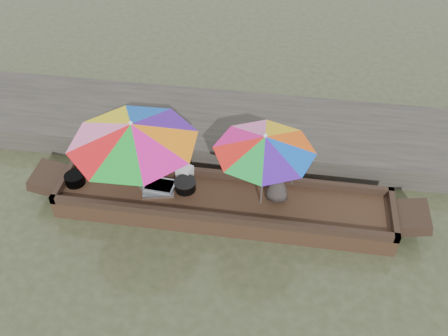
# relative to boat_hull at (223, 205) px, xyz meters

# --- Properties ---
(water) EXTENTS (80.00, 80.00, 0.00)m
(water) POSITION_rel_boat_hull_xyz_m (0.00, 0.00, -0.17)
(water) COLOR #343920
(water) RESTS_ON ground
(dock) EXTENTS (22.00, 2.20, 0.50)m
(dock) POSITION_rel_boat_hull_xyz_m (0.00, 2.20, 0.08)
(dock) COLOR #2D2B26
(dock) RESTS_ON ground
(boat_hull) EXTENTS (6.07, 1.20, 0.35)m
(boat_hull) POSITION_rel_boat_hull_xyz_m (0.00, 0.00, 0.00)
(boat_hull) COLOR black
(boat_hull) RESTS_ON water
(cooking_pot) EXTENTS (0.37, 0.37, 0.19)m
(cooking_pot) POSITION_rel_boat_hull_xyz_m (-2.78, -0.01, 0.27)
(cooking_pot) COLOR black
(cooking_pot) RESTS_ON boat_hull
(tray_crayfish) EXTENTS (0.59, 0.43, 0.09)m
(tray_crayfish) POSITION_rel_boat_hull_xyz_m (-1.19, 0.09, 0.22)
(tray_crayfish) COLOR silver
(tray_crayfish) RESTS_ON boat_hull
(tray_scallop) EXTENTS (0.63, 0.50, 0.06)m
(tray_scallop) POSITION_rel_boat_hull_xyz_m (-1.20, 0.01, 0.21)
(tray_scallop) COLOR silver
(tray_scallop) RESTS_ON boat_hull
(charcoal_grill) EXTENTS (0.38, 0.38, 0.18)m
(charcoal_grill) POSITION_rel_boat_hull_xyz_m (-0.72, 0.13, 0.27)
(charcoal_grill) COLOR black
(charcoal_grill) RESTS_ON boat_hull
(supply_bag) EXTENTS (0.34, 0.30, 0.26)m
(supply_bag) POSITION_rel_boat_hull_xyz_m (-0.80, 0.45, 0.30)
(supply_bag) COLOR silver
(supply_bag) RESTS_ON boat_hull
(vendor) EXTENTS (0.55, 0.38, 1.07)m
(vendor) POSITION_rel_boat_hull_xyz_m (0.95, 0.14, 0.71)
(vendor) COLOR #2F2B28
(vendor) RESTS_ON boat_hull
(umbrella_bow) EXTENTS (2.91, 2.91, 1.55)m
(umbrella_bow) POSITION_rel_boat_hull_xyz_m (-1.53, 0.00, 0.95)
(umbrella_bow) COLOR orange
(umbrella_bow) RESTS_ON boat_hull
(umbrella_stern) EXTENTS (1.78, 1.78, 1.55)m
(umbrella_stern) POSITION_rel_boat_hull_xyz_m (0.68, 0.00, 0.95)
(umbrella_stern) COLOR #FF570C
(umbrella_stern) RESTS_ON boat_hull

